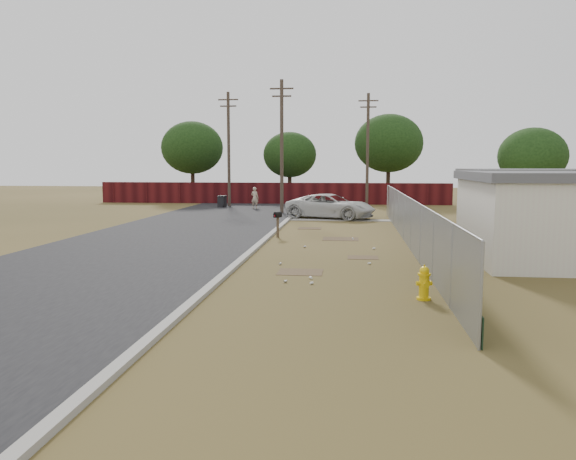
# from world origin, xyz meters

# --- Properties ---
(ground) EXTENTS (120.00, 120.00, 0.00)m
(ground) POSITION_xyz_m (0.00, 0.00, 0.00)
(ground) COLOR brown
(ground) RESTS_ON ground
(street) EXTENTS (15.10, 60.00, 0.12)m
(street) POSITION_xyz_m (-6.76, 8.05, 0.02)
(street) COLOR black
(street) RESTS_ON ground
(chainlink_fence) EXTENTS (0.10, 27.06, 2.02)m
(chainlink_fence) POSITION_xyz_m (3.12, 1.03, 0.80)
(chainlink_fence) COLOR gray
(chainlink_fence) RESTS_ON ground
(privacy_fence) EXTENTS (30.00, 0.12, 1.80)m
(privacy_fence) POSITION_xyz_m (-6.00, 25.00, 0.90)
(privacy_fence) COLOR #4A1012
(privacy_fence) RESTS_ON ground
(utility_poles) EXTENTS (12.60, 8.24, 9.00)m
(utility_poles) POSITION_xyz_m (-3.67, 20.67, 4.69)
(utility_poles) COLOR #493C30
(utility_poles) RESTS_ON ground
(houses) EXTENTS (9.30, 17.24, 3.10)m
(houses) POSITION_xyz_m (9.70, 3.13, 1.56)
(houses) COLOR silver
(houses) RESTS_ON ground
(horizon_trees) EXTENTS (33.32, 31.94, 7.78)m
(horizon_trees) POSITION_xyz_m (0.84, 23.56, 4.63)
(horizon_trees) COLOR #342617
(horizon_trees) RESTS_ON ground
(fire_hydrant) EXTENTS (0.42, 0.43, 0.88)m
(fire_hydrant) POSITION_xyz_m (2.59, -8.21, 0.41)
(fire_hydrant) COLOR yellow
(fire_hydrant) RESTS_ON ground
(mailbox) EXTENTS (0.36, 0.51, 1.19)m
(mailbox) POSITION_xyz_m (-2.60, 3.25, 0.94)
(mailbox) COLOR brown
(mailbox) RESTS_ON ground
(pickup_truck) EXTENTS (6.03, 4.23, 1.53)m
(pickup_truck) POSITION_xyz_m (-0.51, 12.61, 0.76)
(pickup_truck) COLOR silver
(pickup_truck) RESTS_ON ground
(pedestrian) EXTENTS (0.69, 0.56, 1.64)m
(pedestrian) POSITION_xyz_m (-6.52, 19.69, 0.82)
(pedestrian) COLOR tan
(pedestrian) RESTS_ON ground
(trash_bin) EXTENTS (0.71, 0.77, 0.91)m
(trash_bin) POSITION_xyz_m (-9.29, 20.69, 0.47)
(trash_bin) COLOR black
(trash_bin) RESTS_ON ground
(scattered_litter) EXTENTS (3.36, 9.77, 0.07)m
(scattered_litter) POSITION_xyz_m (-0.07, -2.93, 0.04)
(scattered_litter) COLOR silver
(scattered_litter) RESTS_ON ground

